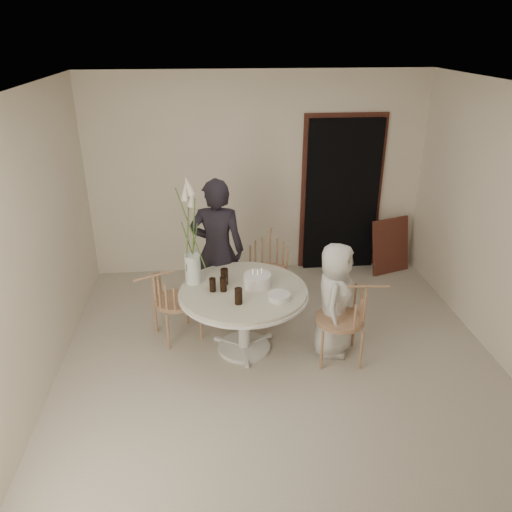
{
  "coord_description": "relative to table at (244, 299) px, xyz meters",
  "views": [
    {
      "loc": [
        -0.66,
        -4.22,
        3.16
      ],
      "look_at": [
        -0.22,
        0.3,
        1.07
      ],
      "focal_mm": 35.0,
      "sensor_mm": 36.0,
      "label": 1
    }
  ],
  "objects": [
    {
      "name": "ground",
      "position": [
        0.35,
        -0.25,
        -0.62
      ],
      "size": [
        4.5,
        4.5,
        0.0
      ],
      "primitive_type": "plane",
      "color": "beige",
      "rests_on": "ground"
    },
    {
      "name": "room_shell",
      "position": [
        0.35,
        -0.25,
        1.0
      ],
      "size": [
        4.5,
        4.5,
        4.5
      ],
      "color": "silver",
      "rests_on": "ground"
    },
    {
      "name": "doorway",
      "position": [
        1.5,
        1.94,
        0.43
      ],
      "size": [
        1.0,
        0.1,
        2.1
      ],
      "primitive_type": "cube",
      "color": "black",
      "rests_on": "ground"
    },
    {
      "name": "door_trim",
      "position": [
        1.5,
        1.98,
        0.49
      ],
      "size": [
        1.12,
        0.03,
        2.22
      ],
      "primitive_type": "cube",
      "color": "brown",
      "rests_on": "ground"
    },
    {
      "name": "table",
      "position": [
        0.0,
        0.0,
        0.0
      ],
      "size": [
        1.33,
        1.33,
        0.73
      ],
      "color": "silver",
      "rests_on": "ground"
    },
    {
      "name": "picture_frame",
      "position": [
        2.18,
        1.7,
        -0.23
      ],
      "size": [
        0.61,
        0.35,
        0.77
      ],
      "primitive_type": "cube",
      "rotation": [
        -0.17,
        0.0,
        0.33
      ],
      "color": "brown",
      "rests_on": "ground"
    },
    {
      "name": "chair_far",
      "position": [
        0.38,
        0.94,
        -0.04
      ],
      "size": [
        0.55,
        0.59,
        0.89
      ],
      "rotation": [
        0.0,
        0.0,
        -0.2
      ],
      "color": "tan",
      "rests_on": "ground"
    },
    {
      "name": "chair_right",
      "position": [
        1.08,
        -0.26,
        -0.06
      ],
      "size": [
        0.54,
        0.51,
        0.86
      ],
      "rotation": [
        0.0,
        0.0,
        -1.66
      ],
      "color": "tan",
      "rests_on": "ground"
    },
    {
      "name": "chair_left",
      "position": [
        -0.82,
        0.27,
        -0.08
      ],
      "size": [
        0.61,
        0.59,
        0.83
      ],
      "rotation": [
        0.0,
        0.0,
        2.0
      ],
      "color": "tan",
      "rests_on": "ground"
    },
    {
      "name": "girl",
      "position": [
        -0.24,
        0.72,
        0.23
      ],
      "size": [
        0.67,
        0.48,
        1.7
      ],
      "primitive_type": "imported",
      "rotation": [
        0.0,
        0.0,
        3.01
      ],
      "color": "black",
      "rests_on": "ground"
    },
    {
      "name": "boy",
      "position": [
        0.93,
        -0.11,
        0.0
      ],
      "size": [
        0.58,
        0.7,
        1.24
      ],
      "primitive_type": "imported",
      "rotation": [
        0.0,
        0.0,
        1.22
      ],
      "color": "silver",
      "rests_on": "ground"
    },
    {
      "name": "birthday_cake",
      "position": [
        0.15,
        0.04,
        0.18
      ],
      "size": [
        0.28,
        0.28,
        0.19
      ],
      "rotation": [
        0.0,
        0.0,
        -0.22
      ],
      "color": "white",
      "rests_on": "table"
    },
    {
      "name": "cola_tumbler_a",
      "position": [
        -0.2,
        -0.02,
        0.19
      ],
      "size": [
        0.08,
        0.08,
        0.15
      ],
      "primitive_type": "cylinder",
      "rotation": [
        0.0,
        0.0,
        -0.12
      ],
      "color": "black",
      "rests_on": "table"
    },
    {
      "name": "cola_tumbler_b",
      "position": [
        -0.07,
        -0.29,
        0.2
      ],
      "size": [
        0.09,
        0.09,
        0.16
      ],
      "primitive_type": "cylinder",
      "rotation": [
        0.0,
        0.0,
        -0.17
      ],
      "color": "black",
      "rests_on": "table"
    },
    {
      "name": "cola_tumbler_c",
      "position": [
        -0.31,
        -0.01,
        0.19
      ],
      "size": [
        0.07,
        0.07,
        0.14
      ],
      "primitive_type": "cylinder",
      "rotation": [
        0.0,
        0.0,
        -0.0
      ],
      "color": "black",
      "rests_on": "table"
    },
    {
      "name": "cola_tumbler_d",
      "position": [
        -0.19,
        0.13,
        0.2
      ],
      "size": [
        0.09,
        0.09,
        0.17
      ],
      "primitive_type": "cylinder",
      "rotation": [
        0.0,
        0.0,
        0.16
      ],
      "color": "black",
      "rests_on": "table"
    },
    {
      "name": "plate_stack",
      "position": [
        0.33,
        -0.24,
        0.14
      ],
      "size": [
        0.23,
        0.23,
        0.06
      ],
      "primitive_type": "cylinder",
      "rotation": [
        0.0,
        0.0,
        0.05
      ],
      "color": "silver",
      "rests_on": "table"
    },
    {
      "name": "flower_vase",
      "position": [
        -0.51,
        0.2,
        0.52
      ],
      "size": [
        0.17,
        0.17,
        1.16
      ],
      "rotation": [
        0.0,
        0.0,
        0.33
      ],
      "color": "white",
      "rests_on": "table"
    }
  ]
}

